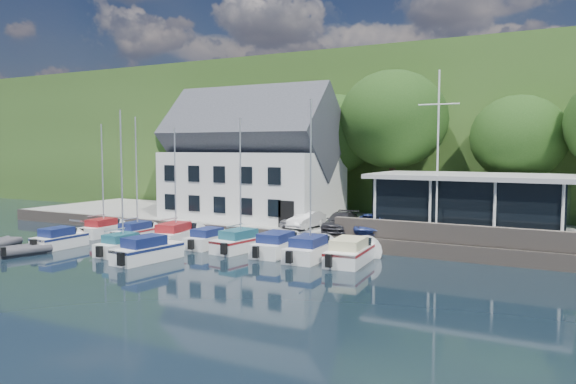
% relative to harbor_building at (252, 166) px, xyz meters
% --- Properties ---
extents(ground, '(180.00, 180.00, 0.00)m').
position_rel_harbor_building_xyz_m(ground, '(7.00, -16.50, -5.35)').
color(ground, black).
rests_on(ground, ground).
extents(quay, '(60.00, 13.00, 1.00)m').
position_rel_harbor_building_xyz_m(quay, '(7.00, 1.00, -4.85)').
color(quay, '#999993').
rests_on(quay, ground).
extents(quay_face, '(60.00, 0.30, 1.00)m').
position_rel_harbor_building_xyz_m(quay_face, '(7.00, -5.50, -4.85)').
color(quay_face, '#6E6258').
rests_on(quay_face, ground).
extents(hillside, '(160.00, 75.00, 16.00)m').
position_rel_harbor_building_xyz_m(hillside, '(7.00, 45.50, 2.65)').
color(hillside, '#314D1C').
rests_on(hillside, ground).
extents(field_patch, '(50.00, 30.00, 0.30)m').
position_rel_harbor_building_xyz_m(field_patch, '(15.00, 53.50, 10.80)').
color(field_patch, olive).
rests_on(field_patch, hillside).
extents(harbor_building, '(14.40, 8.20, 8.70)m').
position_rel_harbor_building_xyz_m(harbor_building, '(0.00, 0.00, 0.00)').
color(harbor_building, white).
rests_on(harbor_building, quay).
extents(club_pavilion, '(13.20, 7.20, 4.10)m').
position_rel_harbor_building_xyz_m(club_pavilion, '(18.00, -0.50, -2.30)').
color(club_pavilion, black).
rests_on(club_pavilion, quay).
extents(seawall, '(18.00, 0.50, 1.20)m').
position_rel_harbor_building_xyz_m(seawall, '(19.00, -5.10, -3.75)').
color(seawall, '#6E6258').
rests_on(seawall, quay).
extents(gangway, '(1.20, 6.00, 1.40)m').
position_rel_harbor_building_xyz_m(gangway, '(-9.50, -7.50, -5.35)').
color(gangway, silver).
rests_on(gangway, ground).
extents(car_silver, '(1.90, 3.49, 1.12)m').
position_rel_harbor_building_xyz_m(car_silver, '(6.10, -3.22, -3.79)').
color(car_silver, silver).
rests_on(car_silver, quay).
extents(car_white, '(1.54, 3.84, 1.24)m').
position_rel_harbor_building_xyz_m(car_white, '(6.92, -3.54, -3.73)').
color(car_white, silver).
rests_on(car_white, quay).
extents(car_dgrey, '(2.40, 4.73, 1.32)m').
position_rel_harbor_building_xyz_m(car_dgrey, '(9.68, -3.56, -3.69)').
color(car_dgrey, '#2A292E').
rests_on(car_dgrey, quay).
extents(car_blue, '(2.58, 4.28, 1.37)m').
position_rel_harbor_building_xyz_m(car_blue, '(11.88, -3.41, -3.66)').
color(car_blue, navy).
rests_on(car_blue, quay).
extents(flagpole, '(2.60, 0.20, 10.82)m').
position_rel_harbor_building_xyz_m(flagpole, '(16.49, -3.85, 1.06)').
color(flagpole, white).
rests_on(flagpole, quay).
extents(tree_0, '(7.45, 7.45, 10.18)m').
position_rel_harbor_building_xyz_m(tree_0, '(-11.07, 6.05, 0.74)').
color(tree_0, '#173811').
rests_on(tree_0, quay).
extents(tree_1, '(7.12, 7.12, 9.73)m').
position_rel_harbor_building_xyz_m(tree_1, '(-5.02, 5.39, 0.51)').
color(tree_1, '#173811').
rests_on(tree_1, quay).
extents(tree_2, '(7.71, 7.71, 10.54)m').
position_rel_harbor_building_xyz_m(tree_2, '(5.22, 5.05, 0.92)').
color(tree_2, '#173811').
rests_on(tree_2, quay).
extents(tree_3, '(8.96, 8.96, 12.24)m').
position_rel_harbor_building_xyz_m(tree_3, '(10.67, 4.77, 1.77)').
color(tree_3, '#173811').
rests_on(tree_3, quay).
extents(tree_4, '(7.26, 7.26, 9.93)m').
position_rel_harbor_building_xyz_m(tree_4, '(20.15, 6.24, 0.61)').
color(tree_4, '#173811').
rests_on(tree_4, quay).
extents(boat_r1_0, '(2.06, 5.77, 8.42)m').
position_rel_harbor_building_xyz_m(boat_r1_0, '(-8.16, -8.77, -1.14)').
color(boat_r1_0, white).
rests_on(boat_r1_0, ground).
extents(boat_r1_1, '(1.86, 6.06, 8.29)m').
position_rel_harbor_building_xyz_m(boat_r1_1, '(-4.61, -8.80, -1.21)').
color(boat_r1_1, white).
rests_on(boat_r1_1, ground).
extents(boat_r1_2, '(3.13, 6.99, 9.18)m').
position_rel_harbor_building_xyz_m(boat_r1_2, '(-1.02, -8.67, -0.76)').
color(boat_r1_2, white).
rests_on(boat_r1_2, ground).
extents(boat_r1_3, '(1.91, 5.42, 1.35)m').
position_rel_harbor_building_xyz_m(boat_r1_3, '(2.02, -8.80, -4.67)').
color(boat_r1_3, white).
rests_on(boat_r1_3, ground).
extents(boat_r1_4, '(2.72, 6.56, 8.99)m').
position_rel_harbor_building_xyz_m(boat_r1_4, '(4.73, -8.91, -0.85)').
color(boat_r1_4, white).
rests_on(boat_r1_4, ground).
extents(boat_r1_5, '(2.46, 6.55, 1.48)m').
position_rel_harbor_building_xyz_m(boat_r1_5, '(7.54, -8.84, -4.61)').
color(boat_r1_5, white).
rests_on(boat_r1_5, ground).
extents(boat_r1_6, '(2.43, 6.65, 8.99)m').
position_rel_harbor_building_xyz_m(boat_r1_6, '(10.07, -9.19, -0.86)').
color(boat_r1_6, white).
rests_on(boat_r1_6, ground).
extents(boat_r1_7, '(2.80, 7.12, 1.52)m').
position_rel_harbor_building_xyz_m(boat_r1_7, '(12.67, -8.98, -4.59)').
color(boat_r1_7, white).
rests_on(boat_r1_7, ground).
extents(boat_r2_0, '(1.77, 5.40, 1.44)m').
position_rel_harbor_building_xyz_m(boat_r2_0, '(-6.83, -13.99, -4.63)').
color(boat_r2_0, white).
rests_on(boat_r2_0, ground).
extents(boat_r2_1, '(1.90, 5.50, 8.39)m').
position_rel_harbor_building_xyz_m(boat_r2_1, '(-1.33, -13.54, -1.16)').
color(boat_r2_1, white).
rests_on(boat_r2_1, ground).
extents(boat_r2_2, '(2.58, 6.69, 1.56)m').
position_rel_harbor_building_xyz_m(boat_r2_2, '(1.61, -14.46, -4.57)').
color(boat_r2_2, white).
rests_on(boat_r2_2, ground).
extents(dinghy_0, '(2.83, 3.54, 0.72)m').
position_rel_harbor_building_xyz_m(dinghy_0, '(-10.68, -15.71, -4.99)').
color(dinghy_0, '#3A3A3F').
rests_on(dinghy_0, ground).
extents(dinghy_1, '(2.84, 3.71, 0.77)m').
position_rel_harbor_building_xyz_m(dinghy_1, '(-6.96, -16.95, -4.97)').
color(dinghy_1, '#3A3A3F').
rests_on(dinghy_1, ground).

